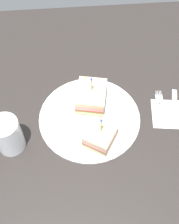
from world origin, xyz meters
The scene contains 8 objects.
ground_plane centered at (0.00, 0.00, -1.00)cm, with size 107.91×107.91×2.00cm, color #2D2826.
plate centered at (0.00, 0.00, 0.47)cm, with size 29.53×29.53×0.95cm, color white.
sandwich_half_front centered at (2.19, -8.12, 3.16)cm, with size 10.35×10.66×10.14cm.
sandwich_half_back centered at (1.00, 5.32, 3.45)cm, with size 10.31×11.87×10.40cm.
drink_glass centered at (-21.99, -6.93, 4.78)cm, with size 7.51×7.51×10.56cm.
napkin centered at (23.26, -0.72, 0.07)cm, with size 10.33×9.29×0.15cm, color white.
fork centered at (21.79, 3.50, 0.17)cm, with size 2.89×12.02×0.35cm.
knife centered at (26.17, 2.35, 0.17)cm, with size 4.49×13.52×0.35cm.
Camera 1 is at (-3.97, -44.24, 67.58)cm, focal length 44.14 mm.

